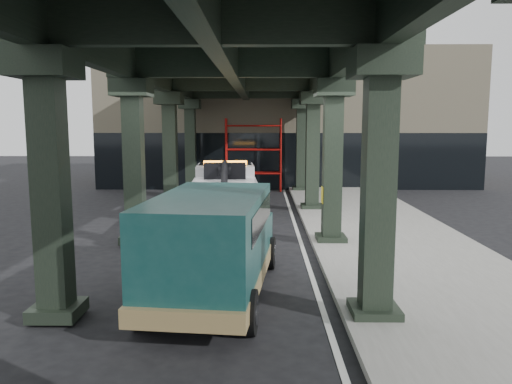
{
  "coord_description": "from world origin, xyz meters",
  "views": [
    {
      "loc": [
        0.49,
        -13.03,
        3.68
      ],
      "look_at": [
        0.3,
        1.53,
        1.7
      ],
      "focal_mm": 35.0,
      "sensor_mm": 36.0,
      "label": 1
    }
  ],
  "objects": [
    {
      "name": "building",
      "position": [
        2.0,
        20.0,
        4.0
      ],
      "size": [
        22.0,
        10.0,
        8.0
      ],
      "primitive_type": "cube",
      "color": "#C6B793",
      "rests_on": "ground"
    },
    {
      "name": "sidewalk",
      "position": [
        4.5,
        2.0,
        0.07
      ],
      "size": [
        5.0,
        40.0,
        0.15
      ],
      "primitive_type": "cube",
      "color": "gray",
      "rests_on": "ground"
    },
    {
      "name": "tow_truck",
      "position": [
        -0.78,
        3.76,
        1.2
      ],
      "size": [
        2.59,
        7.64,
        2.47
      ],
      "rotation": [
        0.0,
        0.0,
        0.06
      ],
      "color": "black",
      "rests_on": "ground"
    },
    {
      "name": "lane_stripe",
      "position": [
        1.7,
        2.0,
        0.01
      ],
      "size": [
        0.12,
        38.0,
        0.01
      ],
      "primitive_type": "cube",
      "color": "silver",
      "rests_on": "ground"
    },
    {
      "name": "scaffolding",
      "position": [
        0.0,
        14.64,
        2.11
      ],
      "size": [
        3.08,
        0.88,
        4.0
      ],
      "color": "#AB110D",
      "rests_on": "ground"
    },
    {
      "name": "viaduct",
      "position": [
        -0.4,
        2.0,
        5.46
      ],
      "size": [
        7.4,
        32.0,
        6.4
      ],
      "color": "black",
      "rests_on": "ground"
    },
    {
      "name": "towed_van",
      "position": [
        -0.53,
        -2.78,
        1.22
      ],
      "size": [
        2.72,
        5.78,
        2.27
      ],
      "rotation": [
        0.0,
        0.0,
        -0.1
      ],
      "color": "#103B3A",
      "rests_on": "ground"
    },
    {
      "name": "ground",
      "position": [
        0.0,
        0.0,
        0.0
      ],
      "size": [
        90.0,
        90.0,
        0.0
      ],
      "primitive_type": "plane",
      "color": "black",
      "rests_on": "ground"
    }
  ]
}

